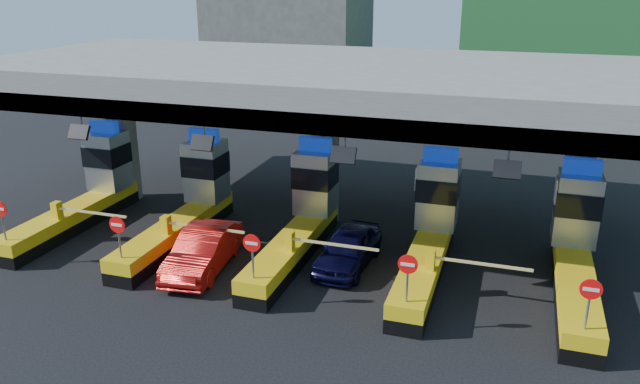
% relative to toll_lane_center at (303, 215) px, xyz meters
% --- Properties ---
extents(ground, '(120.00, 120.00, 0.00)m').
position_rel_toll_lane_center_xyz_m(ground, '(-0.00, -0.28, -1.40)').
color(ground, black).
rests_on(ground, ground).
extents(toll_canopy, '(28.00, 12.09, 7.00)m').
position_rel_toll_lane_center_xyz_m(toll_canopy, '(-0.00, 2.59, 4.74)').
color(toll_canopy, slate).
rests_on(toll_canopy, ground).
extents(toll_lane_far_left, '(4.43, 8.00, 4.16)m').
position_rel_toll_lane_center_xyz_m(toll_lane_far_left, '(-10.00, 0.00, 0.00)').
color(toll_lane_far_left, black).
rests_on(toll_lane_far_left, ground).
extents(toll_lane_left, '(4.43, 8.00, 4.16)m').
position_rel_toll_lane_center_xyz_m(toll_lane_left, '(-5.00, 0.00, 0.00)').
color(toll_lane_left, black).
rests_on(toll_lane_left, ground).
extents(toll_lane_center, '(4.43, 8.00, 4.16)m').
position_rel_toll_lane_center_xyz_m(toll_lane_center, '(0.00, 0.00, 0.00)').
color(toll_lane_center, black).
rests_on(toll_lane_center, ground).
extents(toll_lane_right, '(4.43, 8.00, 4.16)m').
position_rel_toll_lane_center_xyz_m(toll_lane_right, '(5.00, 0.00, 0.00)').
color(toll_lane_right, black).
rests_on(toll_lane_right, ground).
extents(toll_lane_far_right, '(4.43, 8.00, 4.16)m').
position_rel_toll_lane_center_xyz_m(toll_lane_far_right, '(10.00, 0.00, 0.00)').
color(toll_lane_far_right, black).
rests_on(toll_lane_far_right, ground).
extents(van, '(1.93, 4.32, 1.44)m').
position_rel_toll_lane_center_xyz_m(van, '(2.14, -1.07, -0.68)').
color(van, black).
rests_on(van, ground).
extents(red_car, '(2.10, 4.76, 1.52)m').
position_rel_toll_lane_center_xyz_m(red_car, '(-2.84, -3.00, -0.64)').
color(red_car, '#B5110D').
rests_on(red_car, ground).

